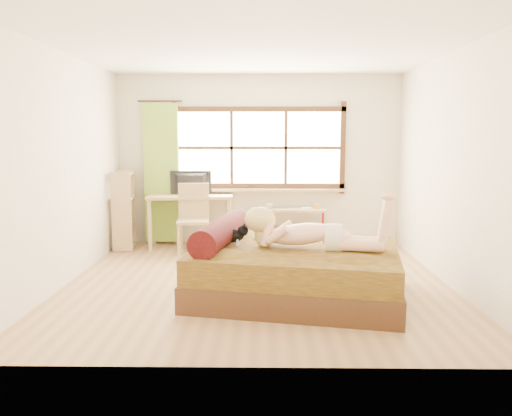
{
  "coord_description": "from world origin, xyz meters",
  "views": [
    {
      "loc": [
        0.07,
        -5.8,
        1.72
      ],
      "look_at": [
        -0.01,
        0.2,
        0.87
      ],
      "focal_mm": 35.0,
      "sensor_mm": 36.0,
      "label": 1
    }
  ],
  "objects_px": {
    "chair": "(193,214)",
    "pipe_shelf": "(289,218)",
    "desk": "(190,202)",
    "woman": "(312,218)",
    "bookshelf": "(124,210)",
    "bed": "(292,269)",
    "kitten": "(231,233)"
  },
  "relations": [
    {
      "from": "chair",
      "to": "pipe_shelf",
      "type": "height_order",
      "value": "chair"
    },
    {
      "from": "desk",
      "to": "chair",
      "type": "distance_m",
      "value": 0.39
    },
    {
      "from": "woman",
      "to": "pipe_shelf",
      "type": "bearing_deg",
      "value": 103.22
    },
    {
      "from": "desk",
      "to": "bookshelf",
      "type": "distance_m",
      "value": 1.03
    },
    {
      "from": "woman",
      "to": "bookshelf",
      "type": "xyz_separation_m",
      "value": [
        -2.67,
        2.35,
        -0.25
      ]
    },
    {
      "from": "bed",
      "to": "bookshelf",
      "type": "relative_size",
      "value": 2.04
    },
    {
      "from": "woman",
      "to": "desk",
      "type": "xyz_separation_m",
      "value": [
        -1.66,
        2.51,
        -0.15
      ]
    },
    {
      "from": "chair",
      "to": "bookshelf",
      "type": "bearing_deg",
      "value": 166.03
    },
    {
      "from": "pipe_shelf",
      "to": "bookshelf",
      "type": "xyz_separation_m",
      "value": [
        -2.57,
        -0.29,
        0.17
      ]
    },
    {
      "from": "woman",
      "to": "bookshelf",
      "type": "relative_size",
      "value": 1.26
    },
    {
      "from": "kitten",
      "to": "bookshelf",
      "type": "distance_m",
      "value": 2.84
    },
    {
      "from": "bed",
      "to": "kitten",
      "type": "distance_m",
      "value": 0.77
    },
    {
      "from": "desk",
      "to": "chair",
      "type": "bearing_deg",
      "value": -79.64
    },
    {
      "from": "kitten",
      "to": "chair",
      "type": "relative_size",
      "value": 0.31
    },
    {
      "from": "kitten",
      "to": "bookshelf",
      "type": "bearing_deg",
      "value": 140.41
    },
    {
      "from": "desk",
      "to": "pipe_shelf",
      "type": "xyz_separation_m",
      "value": [
        1.56,
        0.12,
        -0.28
      ]
    },
    {
      "from": "pipe_shelf",
      "to": "chair",
      "type": "bearing_deg",
      "value": -155.1
    },
    {
      "from": "chair",
      "to": "bed",
      "type": "bearing_deg",
      "value": -61.23
    },
    {
      "from": "bed",
      "to": "pipe_shelf",
      "type": "xyz_separation_m",
      "value": [
        0.1,
        2.57,
        0.14
      ]
    },
    {
      "from": "chair",
      "to": "bookshelf",
      "type": "height_order",
      "value": "bookshelf"
    },
    {
      "from": "desk",
      "to": "pipe_shelf",
      "type": "distance_m",
      "value": 1.59
    },
    {
      "from": "bed",
      "to": "bookshelf",
      "type": "bearing_deg",
      "value": 148.25
    },
    {
      "from": "bookshelf",
      "to": "woman",
      "type": "bearing_deg",
      "value": -49.11
    },
    {
      "from": "chair",
      "to": "kitten",
      "type": "bearing_deg",
      "value": -75.13
    },
    {
      "from": "woman",
      "to": "pipe_shelf",
      "type": "relative_size",
      "value": 1.24
    },
    {
      "from": "bed",
      "to": "pipe_shelf",
      "type": "height_order",
      "value": "bed"
    },
    {
      "from": "desk",
      "to": "kitten",
      "type": "bearing_deg",
      "value": -75.79
    },
    {
      "from": "bed",
      "to": "kitten",
      "type": "bearing_deg",
      "value": -176.6
    },
    {
      "from": "woman",
      "to": "chair",
      "type": "relative_size",
      "value": 1.47
    },
    {
      "from": "bed",
      "to": "pipe_shelf",
      "type": "distance_m",
      "value": 2.58
    },
    {
      "from": "desk",
      "to": "pipe_shelf",
      "type": "relative_size",
      "value": 1.11
    },
    {
      "from": "bookshelf",
      "to": "pipe_shelf",
      "type": "bearing_deg",
      "value": -1.46
    }
  ]
}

